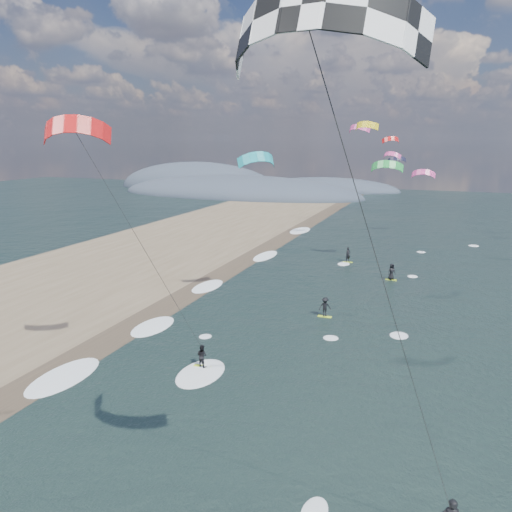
% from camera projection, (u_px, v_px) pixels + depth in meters
% --- Properties ---
extents(ground, '(260.00, 260.00, 0.00)m').
position_uv_depth(ground, '(174.00, 485.00, 20.61)').
color(ground, black).
rests_on(ground, ground).
extents(wet_sand_strip, '(3.00, 240.00, 0.00)m').
position_uv_depth(wet_sand_strip, '(95.00, 349.00, 33.90)').
color(wet_sand_strip, '#382D23').
rests_on(wet_sand_strip, ground).
extents(coastal_hills, '(80.00, 41.00, 15.00)m').
position_uv_depth(coastal_hills, '(233.00, 191.00, 134.25)').
color(coastal_hills, '#3D4756').
rests_on(coastal_hills, ground).
extents(kitesurfer_near_a, '(7.88, 8.53, 17.38)m').
position_uv_depth(kitesurfer_near_a, '(346.00, 162.00, 11.11)').
color(kitesurfer_near_a, '#C0E828').
rests_on(kitesurfer_near_a, ground).
extents(kitesurfer_near_b, '(6.85, 8.65, 15.55)m').
position_uv_depth(kitesurfer_near_b, '(123.00, 222.00, 26.02)').
color(kitesurfer_near_b, '#C0E828').
rests_on(kitesurfer_near_b, ground).
extents(far_kitesurfers, '(6.62, 19.55, 1.77)m').
position_uv_depth(far_kitesurfers, '(354.00, 281.00, 47.02)').
color(far_kitesurfers, '#C0E828').
rests_on(far_kitesurfers, ground).
extents(bg_kite_field, '(13.71, 70.05, 7.67)m').
position_uv_depth(bg_kite_field, '(381.00, 149.00, 73.50)').
color(bg_kite_field, '#D83F8C').
rests_on(bg_kite_field, ground).
extents(shoreline_surf, '(2.40, 79.40, 0.11)m').
position_uv_depth(shoreline_surf, '(149.00, 327.00, 37.79)').
color(shoreline_surf, white).
rests_on(shoreline_surf, ground).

